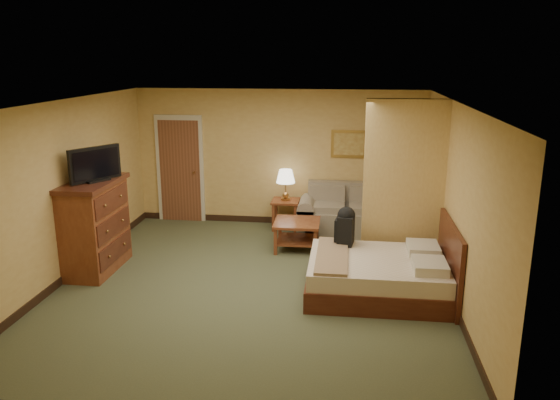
% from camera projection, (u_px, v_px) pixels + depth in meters
% --- Properties ---
extents(floor, '(6.00, 6.00, 0.00)m').
position_uv_depth(floor, '(253.00, 284.00, 7.89)').
color(floor, '#4A5034').
rests_on(floor, ground).
extents(ceiling, '(6.00, 6.00, 0.00)m').
position_uv_depth(ceiling, '(250.00, 103.00, 7.22)').
color(ceiling, white).
rests_on(ceiling, back_wall).
extents(back_wall, '(5.50, 0.02, 2.60)m').
position_uv_depth(back_wall, '(279.00, 158.00, 10.43)').
color(back_wall, tan).
rests_on(back_wall, floor).
extents(left_wall, '(0.02, 6.00, 2.60)m').
position_uv_depth(left_wall, '(65.00, 191.00, 7.89)').
color(left_wall, tan).
rests_on(left_wall, floor).
extents(right_wall, '(0.02, 6.00, 2.60)m').
position_uv_depth(right_wall, '(456.00, 204.00, 7.23)').
color(right_wall, tan).
rests_on(right_wall, floor).
extents(partition, '(1.20, 0.15, 2.60)m').
position_uv_depth(partition, '(403.00, 186.00, 8.19)').
color(partition, tan).
rests_on(partition, floor).
extents(door, '(0.94, 0.16, 2.10)m').
position_uv_depth(door, '(180.00, 170.00, 10.70)').
color(door, beige).
rests_on(door, floor).
extents(baseboard, '(5.50, 0.02, 0.12)m').
position_uv_depth(baseboard, '(279.00, 220.00, 10.74)').
color(baseboard, black).
rests_on(baseboard, floor).
extents(loveseat, '(1.79, 0.83, 0.91)m').
position_uv_depth(loveseat, '(347.00, 217.00, 10.13)').
color(loveseat, gray).
rests_on(loveseat, floor).
extents(side_table, '(0.51, 0.51, 0.56)m').
position_uv_depth(side_table, '(286.00, 210.00, 10.32)').
color(side_table, maroon).
rests_on(side_table, floor).
extents(table_lamp, '(0.35, 0.35, 0.58)m').
position_uv_depth(table_lamp, '(286.00, 177.00, 10.15)').
color(table_lamp, '#A8783D').
rests_on(table_lamp, side_table).
extents(coffee_table, '(0.77, 0.77, 0.49)m').
position_uv_depth(coffee_table, '(297.00, 229.00, 9.24)').
color(coffee_table, maroon).
rests_on(coffee_table, floor).
extents(wall_picture, '(0.67, 0.04, 0.52)m').
position_uv_depth(wall_picture, '(349.00, 144.00, 10.17)').
color(wall_picture, '#B78E3F').
rests_on(wall_picture, back_wall).
extents(dresser, '(0.69, 1.32, 1.41)m').
position_uv_depth(dresser, '(94.00, 226.00, 8.25)').
color(dresser, maroon).
rests_on(dresser, floor).
extents(tv, '(0.49, 0.75, 0.51)m').
position_uv_depth(tv, '(95.00, 165.00, 8.00)').
color(tv, black).
rests_on(tv, dresser).
extents(bed, '(1.94, 1.62, 1.05)m').
position_uv_depth(bed, '(382.00, 274.00, 7.51)').
color(bed, '#451B10').
rests_on(bed, floor).
extents(backpack, '(0.26, 0.36, 0.57)m').
position_uv_depth(backpack, '(346.00, 225.00, 7.97)').
color(backpack, black).
rests_on(backpack, bed).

